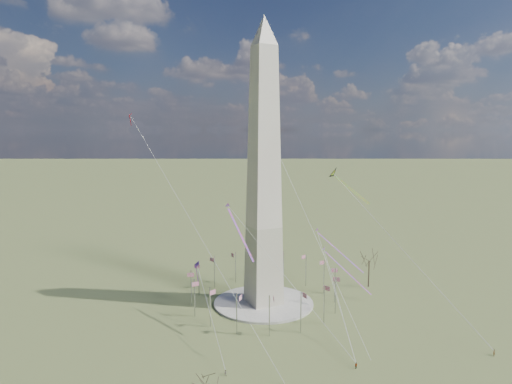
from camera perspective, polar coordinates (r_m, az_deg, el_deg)
name	(u,v)px	position (r m, az deg, el deg)	size (l,w,h in m)	color
ground	(264,304)	(170.38, 0.95, -13.81)	(2000.00, 2000.00, 0.00)	#545F2F
plaza	(264,303)	(170.24, 0.95, -13.69)	(36.00, 36.00, 0.80)	beige
washington_monument	(264,172)	(159.13, 0.99, 2.46)	(15.56, 15.56, 100.00)	#B1AC94
flagpole_ring	(264,285)	(167.85, 0.95, -11.50)	(54.40, 54.40, 13.00)	#AFB2B5
tree_near	(369,259)	(189.47, 13.97, -8.16)	(9.17, 9.17, 16.04)	#413128
tree_far	(208,382)	(109.05, -5.97, -22.53)	(6.19, 6.19, 10.82)	#413128
person_east	(494,353)	(150.44, 27.60, -17.37)	(0.71, 0.47, 1.96)	gray
person_west	(225,373)	(126.23, -3.85, -21.62)	(0.74, 0.57, 1.51)	gray
person_centre	(356,366)	(131.64, 12.40, -20.42)	(1.01, 0.42, 1.72)	gray
kite_delta_black	(336,175)	(194.71, 9.92, 2.06)	(13.31, 17.30, 14.85)	black
kite_diamond_purple	(197,267)	(156.10, -7.39, -9.30)	(1.85, 2.78, 8.35)	#431C7F
kite_streamer_left	(333,245)	(166.12, 9.61, -6.61)	(9.50, 18.00, 13.33)	#FF2842
kite_streamer_mid	(236,224)	(145.36, -2.52, -4.06)	(2.01, 21.41, 14.71)	#FF2842
kite_streamer_right	(340,265)	(180.15, 10.43, -8.93)	(9.57, 20.24, 14.74)	#FF2842
kite_small_red	(130,116)	(184.77, -15.46, 9.12)	(1.52, 2.31, 4.97)	red
kite_small_white	(257,106)	(200.44, 0.09, 10.69)	(1.08, 1.79, 4.18)	white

